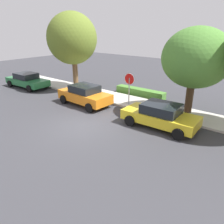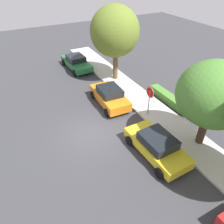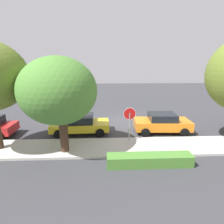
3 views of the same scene
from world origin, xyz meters
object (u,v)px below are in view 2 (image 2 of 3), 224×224
parked_car_yellow (157,145)px  parked_car_orange (110,96)px  parked_car_green (76,62)px  street_tree_near_corner (115,32)px  street_tree_mid_block (215,95)px  stop_sign (149,97)px

parked_car_yellow → parked_car_orange: bearing=179.1°
parked_car_green → street_tree_near_corner: bearing=30.8°
parked_car_green → street_tree_mid_block: (14.74, 2.79, 2.98)m
parked_car_green → street_tree_mid_block: size_ratio=0.84×
parked_car_orange → street_tree_near_corner: bearing=146.7°
parked_car_green → street_tree_mid_block: bearing=10.7°
street_tree_near_corner → parked_car_green: bearing=-149.2°
parked_car_yellow → street_tree_mid_block: bearing=78.1°
street_tree_mid_block → street_tree_near_corner: bearing=-178.0°
parked_car_yellow → parked_car_green: bearing=179.2°
street_tree_mid_block → parked_car_green: bearing=-169.3°
parked_car_green → parked_car_yellow: bearing=-0.8°
parked_car_yellow → parked_car_green: parked_car_yellow is taller
parked_car_yellow → stop_sign: bearing=151.7°
parked_car_orange → parked_car_yellow: bearing=-0.9°
parked_car_orange → street_tree_near_corner: 5.92m
stop_sign → street_tree_mid_block: 4.70m
parked_car_orange → parked_car_green: bearing=179.2°
parked_car_orange → parked_car_yellow: size_ratio=0.97×
stop_sign → street_tree_mid_block: (4.09, 1.13, 2.01)m
stop_sign → parked_car_yellow: (3.46, -1.87, -0.96)m
stop_sign → parked_car_green: bearing=-171.1°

